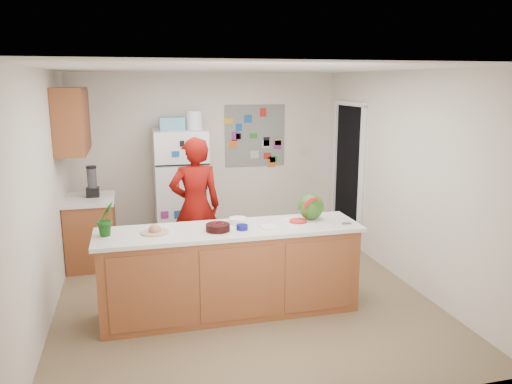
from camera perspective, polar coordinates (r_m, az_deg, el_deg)
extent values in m
cube|color=brown|center=(5.88, -1.91, -11.34)|extent=(4.00, 4.50, 0.02)
cube|color=beige|center=(7.69, -5.60, 4.08)|extent=(4.00, 0.02, 2.50)
cube|color=beige|center=(5.45, -23.14, -0.35)|extent=(0.02, 4.50, 2.50)
cube|color=beige|center=(6.23, 16.38, 1.66)|extent=(0.02, 4.50, 2.50)
cube|color=white|center=(5.38, -2.11, 14.02)|extent=(4.00, 4.50, 0.02)
cube|color=black|center=(7.52, 10.54, 1.96)|extent=(0.03, 0.85, 2.04)
cube|color=brown|center=(5.22, -2.92, -9.18)|extent=(2.60, 0.62, 0.88)
cube|color=silver|center=(5.07, -2.98, -4.34)|extent=(2.68, 0.70, 0.04)
cube|color=brown|center=(6.91, -18.29, -4.44)|extent=(0.60, 0.80, 0.86)
cube|color=silver|center=(6.80, -18.55, -0.80)|extent=(0.64, 0.84, 0.04)
cube|color=brown|center=(6.61, -20.33, 7.68)|extent=(0.35, 1.00, 0.80)
cube|color=silver|center=(7.33, -8.56, 0.41)|extent=(0.75, 0.70, 1.70)
cube|color=#5999B2|center=(7.19, -9.60, 7.72)|extent=(0.35, 0.28, 0.18)
cube|color=slate|center=(7.77, -0.12, 6.46)|extent=(0.95, 0.01, 0.95)
imported|color=#730B07|center=(6.18, -6.94, -1.70)|extent=(0.64, 0.43, 1.72)
cylinder|color=black|center=(6.81, -18.22, 1.05)|extent=(0.12, 0.12, 0.38)
cube|color=silver|center=(5.33, 5.72, -3.26)|extent=(0.42, 0.32, 0.01)
sphere|color=#1B4F12|center=(5.33, 6.29, -1.67)|extent=(0.27, 0.27, 0.27)
cylinder|color=#DD3746|center=(5.24, 4.82, -3.31)|extent=(0.18, 0.18, 0.02)
cylinder|color=black|center=(4.96, -4.38, -4.06)|extent=(0.30, 0.30, 0.07)
cylinder|color=white|center=(5.21, -2.08, -3.29)|extent=(0.20, 0.20, 0.06)
cylinder|color=#0C0E5B|center=(4.99, -1.60, -4.05)|extent=(0.14, 0.14, 0.05)
cylinder|color=#C5B59A|center=(4.99, -11.47, -4.52)|extent=(0.28, 0.28, 0.02)
cube|color=white|center=(5.06, 1.57, -4.01)|extent=(0.19, 0.17, 0.02)
cube|color=slate|center=(5.27, 10.30, -3.57)|extent=(0.10, 0.05, 0.01)
imported|color=#1A4810|center=(4.98, -16.80, -2.95)|extent=(0.23, 0.23, 0.33)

